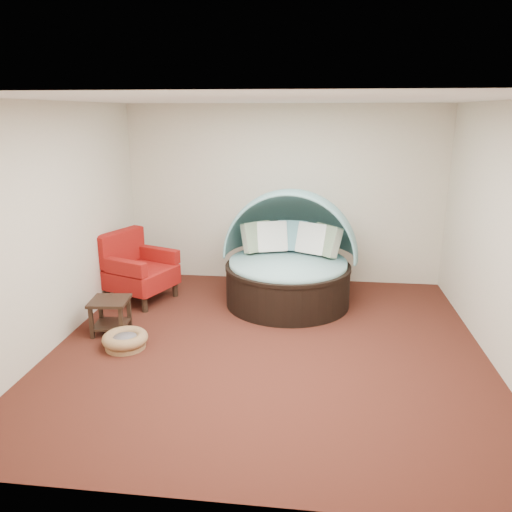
# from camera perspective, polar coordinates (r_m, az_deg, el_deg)

# --- Properties ---
(floor) EXTENTS (5.00, 5.00, 0.00)m
(floor) POSITION_cam_1_polar(r_m,az_deg,el_deg) (6.02, 1.43, -10.23)
(floor) COLOR #481F14
(floor) RESTS_ON ground
(wall_back) EXTENTS (5.00, 0.00, 5.00)m
(wall_back) POSITION_cam_1_polar(r_m,az_deg,el_deg) (7.99, 3.23, 6.96)
(wall_back) COLOR beige
(wall_back) RESTS_ON floor
(wall_front) EXTENTS (5.00, 0.00, 5.00)m
(wall_front) POSITION_cam_1_polar(r_m,az_deg,el_deg) (3.18, -2.74, -7.58)
(wall_front) COLOR beige
(wall_front) RESTS_ON floor
(wall_left) EXTENTS (0.00, 5.00, 5.00)m
(wall_left) POSITION_cam_1_polar(r_m,az_deg,el_deg) (6.28, -21.84, 3.26)
(wall_left) COLOR beige
(wall_left) RESTS_ON floor
(wall_right) EXTENTS (0.00, 5.00, 5.00)m
(wall_right) POSITION_cam_1_polar(r_m,az_deg,el_deg) (5.87, 26.62, 1.86)
(wall_right) COLOR beige
(wall_right) RESTS_ON floor
(ceiling) EXTENTS (5.00, 5.00, 0.00)m
(ceiling) POSITION_cam_1_polar(r_m,az_deg,el_deg) (5.39, 1.65, 17.46)
(ceiling) COLOR white
(ceiling) RESTS_ON wall_back
(canopy_daybed) EXTENTS (2.01, 1.92, 1.64)m
(canopy_daybed) POSITION_cam_1_polar(r_m,az_deg,el_deg) (7.15, 3.82, 0.57)
(canopy_daybed) COLOR black
(canopy_daybed) RESTS_ON floor
(pet_basket) EXTENTS (0.54, 0.54, 0.19)m
(pet_basket) POSITION_cam_1_polar(r_m,az_deg,el_deg) (6.14, -14.72, -9.26)
(pet_basket) COLOR brown
(pet_basket) RESTS_ON floor
(red_armchair) EXTENTS (1.12, 1.12, 1.01)m
(red_armchair) POSITION_cam_1_polar(r_m,az_deg,el_deg) (7.49, -13.43, -1.45)
(red_armchair) COLOR black
(red_armchair) RESTS_ON floor
(side_table) EXTENTS (0.50, 0.50, 0.44)m
(side_table) POSITION_cam_1_polar(r_m,az_deg,el_deg) (6.51, -16.31, -6.08)
(side_table) COLOR black
(side_table) RESTS_ON floor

